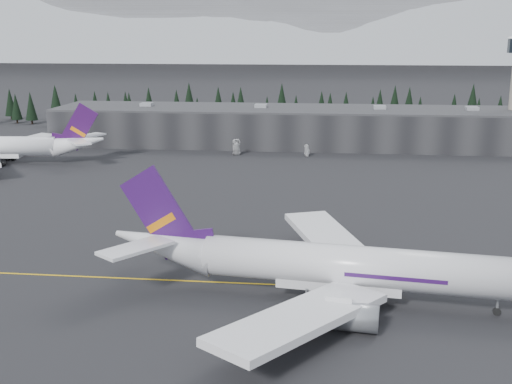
# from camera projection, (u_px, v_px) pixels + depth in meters

# --- Properties ---
(ground) EXTENTS (1400.00, 1400.00, 0.00)m
(ground) POSITION_uv_depth(u_px,v_px,m) (242.00, 278.00, 100.22)
(ground) COLOR black
(ground) RESTS_ON ground
(taxiline) EXTENTS (400.00, 0.40, 0.02)m
(taxiline) POSITION_uv_depth(u_px,v_px,m) (240.00, 283.00, 98.29)
(taxiline) COLOR gold
(taxiline) RESTS_ON ground
(terminal) EXTENTS (160.00, 30.00, 12.60)m
(terminal) POSITION_uv_depth(u_px,v_px,m) (290.00, 126.00, 219.27)
(terminal) COLOR black
(terminal) RESTS_ON ground
(treeline) EXTENTS (360.00, 20.00, 15.00)m
(treeline) POSITION_uv_depth(u_px,v_px,m) (295.00, 110.00, 254.67)
(treeline) COLOR black
(treeline) RESTS_ON ground
(mountain_ridge) EXTENTS (4400.00, 900.00, 420.00)m
(mountain_ridge) POSITION_uv_depth(u_px,v_px,m) (321.00, 56.00, 1064.77)
(mountain_ridge) COLOR white
(mountain_ridge) RESTS_ON ground
(jet_main) EXTENTS (62.84, 57.70, 18.52)m
(jet_main) POSITION_uv_depth(u_px,v_px,m) (321.00, 264.00, 91.37)
(jet_main) COLOR silver
(jet_main) RESTS_ON ground
(jet_parked) EXTENTS (60.68, 55.76, 17.87)m
(jet_parked) POSITION_uv_depth(u_px,v_px,m) (0.00, 147.00, 187.24)
(jet_parked) COLOR white
(jet_parked) RESTS_ON ground
(gse_vehicle_a) EXTENTS (3.50, 5.51, 1.42)m
(gse_vehicle_a) POSITION_uv_depth(u_px,v_px,m) (236.00, 153.00, 201.54)
(gse_vehicle_a) COLOR #BABABC
(gse_vehicle_a) RESTS_ON ground
(gse_vehicle_b) EXTENTS (4.12, 3.24, 1.31)m
(gse_vehicle_b) POSITION_uv_depth(u_px,v_px,m) (307.00, 154.00, 199.05)
(gse_vehicle_b) COLOR white
(gse_vehicle_b) RESTS_ON ground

